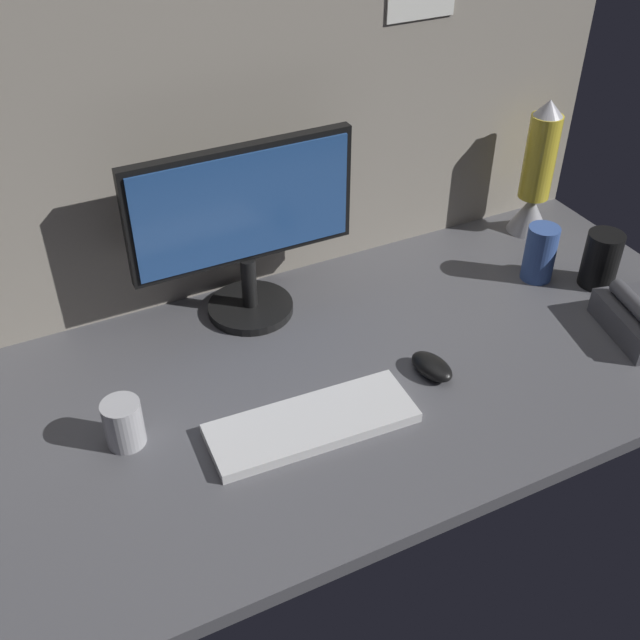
# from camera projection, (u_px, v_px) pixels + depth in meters

# --- Properties ---
(ground_plane) EXTENTS (1.80, 0.80, 0.03)m
(ground_plane) POSITION_uv_depth(u_px,v_px,m) (304.00, 384.00, 1.48)
(ground_plane) COLOR #515156
(cubicle_wall_back) EXTENTS (1.80, 0.06, 0.72)m
(cubicle_wall_back) POSITION_uv_depth(u_px,v_px,m) (221.00, 128.00, 1.52)
(cubicle_wall_back) COLOR gray
(cubicle_wall_back) RESTS_ON ground_plane
(monitor) EXTENTS (0.46, 0.18, 0.37)m
(monitor) POSITION_uv_depth(u_px,v_px,m) (244.00, 223.00, 1.52)
(monitor) COLOR black
(monitor) RESTS_ON ground_plane
(keyboard) EXTENTS (0.38, 0.15, 0.02)m
(keyboard) POSITION_uv_depth(u_px,v_px,m) (312.00, 423.00, 1.36)
(keyboard) COLOR silver
(keyboard) RESTS_ON ground_plane
(mouse) EXTENTS (0.07, 0.10, 0.03)m
(mouse) POSITION_uv_depth(u_px,v_px,m) (432.00, 367.00, 1.47)
(mouse) COLOR black
(mouse) RESTS_ON ground_plane
(mug_steel) EXTENTS (0.07, 0.07, 0.09)m
(mug_steel) POSITION_uv_depth(u_px,v_px,m) (124.00, 423.00, 1.31)
(mug_steel) COLOR #B2B2B7
(mug_steel) RESTS_ON ground_plane
(mug_black_travel) EXTENTS (0.08, 0.08, 0.13)m
(mug_black_travel) POSITION_uv_depth(u_px,v_px,m) (601.00, 260.00, 1.68)
(mug_black_travel) COLOR black
(mug_black_travel) RESTS_ON ground_plane
(mug_ceramic_blue) EXTENTS (0.07, 0.07, 0.13)m
(mug_ceramic_blue) POSITION_uv_depth(u_px,v_px,m) (540.00, 253.00, 1.70)
(mug_ceramic_blue) COLOR #38569E
(mug_ceramic_blue) RESTS_ON ground_plane
(lava_lamp) EXTENTS (0.10, 0.10, 0.33)m
(lava_lamp) POSITION_uv_depth(u_px,v_px,m) (536.00, 178.00, 1.83)
(lava_lamp) COLOR #A5A5AD
(lava_lamp) RESTS_ON ground_plane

